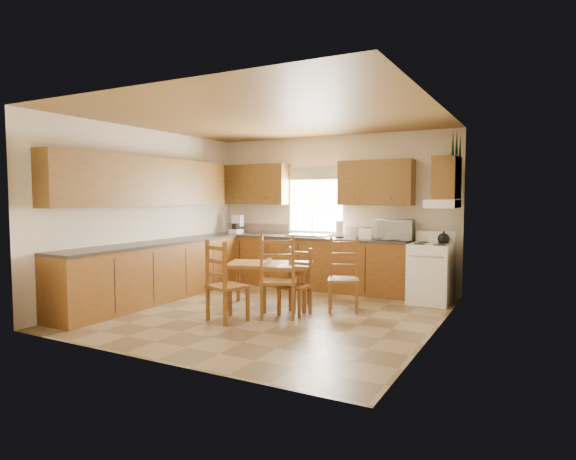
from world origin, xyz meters
The scene contains 35 objects.
floor centered at (0.00, 0.00, 0.00)m, with size 4.50×4.50×0.00m, color olive.
ceiling centered at (0.00, 0.00, 2.70)m, with size 4.50×4.50×0.00m, color olive.
wall_left centered at (-2.25, 0.00, 1.35)m, with size 4.50×4.50×0.00m, color beige.
wall_right centered at (2.25, 0.00, 1.35)m, with size 4.50×4.50×0.00m, color beige.
wall_back centered at (0.00, 2.25, 1.35)m, with size 4.50×4.50×0.00m, color beige.
wall_front centered at (0.00, -2.25, 1.35)m, with size 4.50×4.50×0.00m, color beige.
lower_cab_back centered at (-0.38, 1.95, 0.44)m, with size 3.75×0.60×0.88m, color brown.
lower_cab_left centered at (-1.95, -0.15, 0.44)m, with size 0.60×3.60×0.88m, color brown.
counter_back centered at (-0.38, 1.95, 0.90)m, with size 3.75×0.63×0.04m, color #3A342D.
counter_left centered at (-1.95, -0.15, 0.90)m, with size 0.63×3.60×0.04m, color #3A342D.
backsplash centered at (-0.38, 2.24, 1.01)m, with size 3.75×0.01×0.18m, color gray.
upper_cab_back_left centered at (-1.55, 2.08, 1.85)m, with size 1.41×0.33×0.75m, color brown.
upper_cab_back_right centered at (0.86, 2.08, 1.85)m, with size 1.25×0.33×0.75m, color brown.
upper_cab_left centered at (-2.08, -0.15, 1.85)m, with size 0.33×3.60×0.75m, color brown.
upper_cab_stove centered at (2.08, 1.65, 1.90)m, with size 0.33×0.62×0.62m, color brown.
range_hood centered at (2.03, 1.65, 1.52)m, with size 0.44×0.62×0.12m, color white.
window_frame centered at (-0.30, 2.22, 1.55)m, with size 1.13×0.02×1.18m, color white.
window_pane centered at (-0.30, 2.21, 1.55)m, with size 1.05×0.01×1.10m, color white.
window_valance centered at (-0.30, 2.19, 2.05)m, with size 1.19×0.01×0.24m, color #4A633A.
sink_basin centered at (-0.30, 1.95, 0.94)m, with size 0.75×0.45×0.04m, color silver.
pine_decal_a centered at (2.21, 1.33, 2.38)m, with size 0.22×0.22×0.36m, color #16411D.
pine_decal_b centered at (2.21, 1.65, 2.42)m, with size 0.22×0.22×0.36m, color #16411D.
pine_decal_c centered at (2.21, 1.97, 2.38)m, with size 0.22×0.22×0.36m, color #16411D.
stove centered at (1.87, 1.69, 0.45)m, with size 0.60×0.62×0.89m, color white.
coffeemaker centered at (-1.87, 1.95, 1.08)m, with size 0.19×0.23×0.33m, color white.
paper_towel centered at (0.25, 1.98, 1.06)m, with size 0.12×0.12×0.29m, color white.
toaster centered at (0.76, 1.94, 1.01)m, with size 0.22×0.14×0.18m, color white.
microwave centered at (1.23, 1.95, 1.09)m, with size 0.56×0.40×0.33m, color white.
dining_table centered at (-0.16, 0.31, 0.33)m, with size 1.22×0.70×0.65m, color brown.
chair_near_left centered at (0.24, -0.14, 0.56)m, with size 0.47×0.45×1.12m, color brown.
chair_near_right centered at (-0.25, -0.62, 0.53)m, with size 0.44×0.42×1.05m, color brown.
chair_far_left centered at (0.37, 0.09, 0.45)m, with size 0.38×0.36×0.91m, color brown.
chair_far_right centered at (0.88, 0.62, 0.52)m, with size 0.43×0.41×1.03m, color brown.
table_paper centered at (0.20, 0.15, 0.66)m, with size 0.22×0.30×0.00m, color white.
table_card centered at (-0.18, 0.33, 0.71)m, with size 0.09×0.02×0.11m, color white.
Camera 1 is at (3.37, -5.73, 1.63)m, focal length 30.00 mm.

